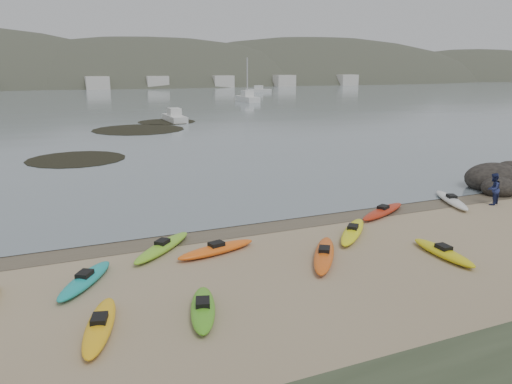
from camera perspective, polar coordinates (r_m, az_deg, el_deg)
name	(u,v)px	position (r m, az deg, el deg)	size (l,w,h in m)	color
ground	(256,224)	(22.56, 0.00, -3.70)	(600.00, 600.00, 0.00)	tan
wet_sand	(259,226)	(22.30, 0.31, -3.90)	(60.00, 60.00, 0.00)	brown
water	(50,79)	(319.89, -22.48, 11.85)	(1200.00, 1200.00, 0.00)	slate
kayaks	(276,250)	(18.97, 2.28, -6.68)	(23.33, 9.79, 0.34)	yellow
person_east	(493,189)	(28.28, 25.49, 0.31)	(0.80, 0.63, 1.65)	navy
rock_cluster	(503,184)	(32.71, 26.43, 0.87)	(5.28, 3.88, 1.78)	black
kelp_mats	(136,133)	(55.39, -13.59, 6.60)	(20.06, 30.86, 0.04)	black
moored_boats	(102,101)	(99.88, -17.19, 9.87)	(89.25, 71.85, 1.28)	silver
far_hills	(160,121)	(220.17, -10.91, 7.92)	(550.00, 135.00, 80.00)	#384235
far_town	(86,83)	(165.41, -18.85, 11.69)	(199.00, 5.00, 4.00)	beige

